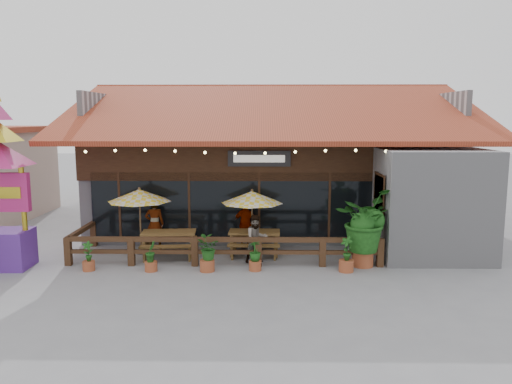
{
  "coord_description": "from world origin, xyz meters",
  "views": [
    {
      "loc": [
        -0.36,
        -15.65,
        4.6
      ],
      "look_at": [
        -0.61,
        1.5,
        2.06
      ],
      "focal_mm": 35.0,
      "sensor_mm": 36.0,
      "label": 1
    }
  ],
  "objects_px": {
    "picnic_table_left": "(169,239)",
    "umbrella_left": "(139,196)",
    "picnic_table_right": "(254,239)",
    "umbrella_right": "(252,197)",
    "tropical_plant": "(364,221)"
  },
  "relations": [
    {
      "from": "umbrella_left",
      "to": "umbrella_right",
      "type": "xyz_separation_m",
      "value": [
        3.82,
        -0.03,
        -0.05
      ]
    },
    {
      "from": "umbrella_left",
      "to": "tropical_plant",
      "type": "bearing_deg",
      "value": -11.08
    },
    {
      "from": "picnic_table_left",
      "to": "picnic_table_right",
      "type": "height_order",
      "value": "picnic_table_left"
    },
    {
      "from": "picnic_table_left",
      "to": "tropical_plant",
      "type": "relative_size",
      "value": 0.76
    },
    {
      "from": "tropical_plant",
      "to": "umbrella_left",
      "type": "bearing_deg",
      "value": 168.92
    },
    {
      "from": "umbrella_left",
      "to": "picnic_table_left",
      "type": "height_order",
      "value": "umbrella_left"
    },
    {
      "from": "umbrella_right",
      "to": "tropical_plant",
      "type": "xyz_separation_m",
      "value": [
        3.5,
        -1.4,
        -0.52
      ]
    },
    {
      "from": "umbrella_left",
      "to": "picnic_table_left",
      "type": "relative_size",
      "value": 1.21
    },
    {
      "from": "umbrella_right",
      "to": "picnic_table_left",
      "type": "height_order",
      "value": "umbrella_right"
    },
    {
      "from": "umbrella_right",
      "to": "picnic_table_right",
      "type": "xyz_separation_m",
      "value": [
        0.08,
        -0.14,
        -1.39
      ]
    },
    {
      "from": "umbrella_right",
      "to": "tropical_plant",
      "type": "relative_size",
      "value": 0.92
    },
    {
      "from": "umbrella_right",
      "to": "picnic_table_left",
      "type": "bearing_deg",
      "value": -172.6
    },
    {
      "from": "picnic_table_left",
      "to": "picnic_table_right",
      "type": "bearing_deg",
      "value": 4.36
    },
    {
      "from": "umbrella_left",
      "to": "tropical_plant",
      "type": "height_order",
      "value": "tropical_plant"
    },
    {
      "from": "picnic_table_left",
      "to": "umbrella_left",
      "type": "bearing_deg",
      "value": 159.22
    }
  ]
}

